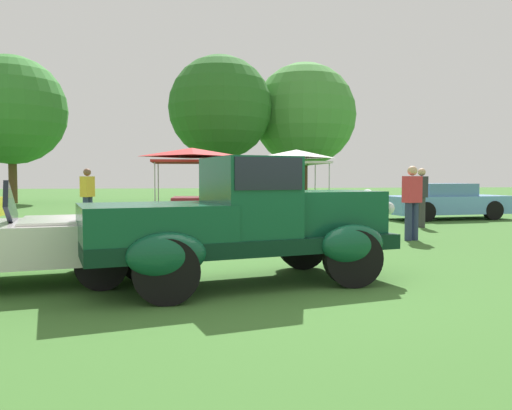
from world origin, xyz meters
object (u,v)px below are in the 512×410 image
at_px(show_car_burgundy, 231,203).
at_px(canopy_tent_left_field, 192,154).
at_px(canopy_tent_center_field, 296,156).
at_px(spectator_between_cars, 88,195).
at_px(neighbor_convertible, 0,242).
at_px(feature_pickup_truck, 243,220).
at_px(show_car_skyblue, 445,202).
at_px(spectator_by_row, 421,195).
at_px(spectator_near_truck, 412,200).

height_order(show_car_burgundy, canopy_tent_left_field, canopy_tent_left_field).
bearing_deg(canopy_tent_center_field, canopy_tent_left_field, -170.70).
bearing_deg(show_car_burgundy, canopy_tent_left_field, 100.30).
height_order(show_car_burgundy, spectator_between_cars, spectator_between_cars).
bearing_deg(neighbor_convertible, feature_pickup_truck, -6.97).
xyz_separation_m(show_car_skyblue, spectator_by_row, (-2.14, -2.60, 0.31)).
bearing_deg(show_car_skyblue, neighbor_convertible, -140.75).
distance_m(spectator_by_row, canopy_tent_left_field, 10.88).
relative_size(feature_pickup_truck, spectator_between_cars, 2.58).
xyz_separation_m(feature_pickup_truck, canopy_tent_center_field, (4.45, 16.55, 1.56)).
xyz_separation_m(show_car_burgundy, canopy_tent_left_field, (-1.12, 6.17, 1.83)).
bearing_deg(show_car_skyblue, canopy_tent_left_field, 144.19).
distance_m(feature_pickup_truck, canopy_tent_center_field, 17.21).
bearing_deg(show_car_skyblue, feature_pickup_truck, -130.07).
bearing_deg(canopy_tent_left_field, feature_pickup_truck, -88.67).
height_order(spectator_between_cars, spectator_by_row, same).
bearing_deg(feature_pickup_truck, show_car_skyblue, 49.93).
relative_size(feature_pickup_truck, canopy_tent_center_field, 1.60).
height_order(feature_pickup_truck, neighbor_convertible, feature_pickup_truck).
distance_m(show_car_skyblue, spectator_near_truck, 6.64).
bearing_deg(spectator_by_row, spectator_near_truck, -119.59).
relative_size(spectator_by_row, canopy_tent_center_field, 0.62).
distance_m(show_car_skyblue, canopy_tent_left_field, 10.61).
height_order(show_car_burgundy, show_car_skyblue, same).
distance_m(spectator_by_row, canopy_tent_center_field, 9.75).
bearing_deg(spectator_near_truck, show_car_skyblue, 55.41).
height_order(neighbor_convertible, spectator_between_cars, spectator_between_cars).
bearing_deg(feature_pickup_truck, canopy_tent_center_field, 74.94).
xyz_separation_m(neighbor_convertible, spectator_near_truck, (7.56, 3.79, 0.33)).
bearing_deg(canopy_tent_left_field, spectator_by_row, -53.99).
bearing_deg(show_car_burgundy, feature_pickup_truck, -94.50).
relative_size(feature_pickup_truck, show_car_burgundy, 1.12).
relative_size(show_car_skyblue, spectator_near_truck, 2.64).
relative_size(feature_pickup_truck, canopy_tent_left_field, 1.28).
bearing_deg(spectator_by_row, feature_pickup_truck, -130.29).
height_order(neighbor_convertible, show_car_skyblue, neighbor_convertible).
bearing_deg(canopy_tent_center_field, neighbor_convertible, -115.39).
bearing_deg(show_car_skyblue, spectator_between_cars, -175.58).
bearing_deg(spectator_near_truck, feature_pickup_truck, -136.08).
height_order(canopy_tent_left_field, canopy_tent_center_field, same).
xyz_separation_m(canopy_tent_left_field, canopy_tent_center_field, (4.82, 0.79, -0.00)).
relative_size(show_car_skyblue, spectator_by_row, 2.64).
bearing_deg(neighbor_convertible, canopy_tent_left_field, 79.51).
xyz_separation_m(feature_pickup_truck, show_car_skyblue, (8.11, 9.64, -0.26)).
bearing_deg(spectator_near_truck, show_car_burgundy, 123.65).
xyz_separation_m(show_car_skyblue, canopy_tent_center_field, (-3.66, 6.91, 1.82)).
relative_size(neighbor_convertible, spectator_between_cars, 2.82).
xyz_separation_m(show_car_burgundy, spectator_by_row, (5.22, -2.54, 0.32)).
height_order(spectator_near_truck, spectator_between_cars, same).
xyz_separation_m(show_car_burgundy, canopy_tent_center_field, (3.70, 6.96, 1.82)).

